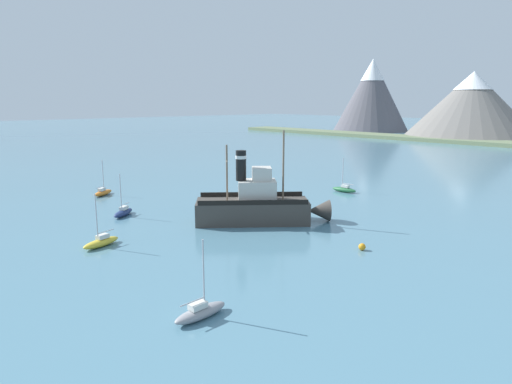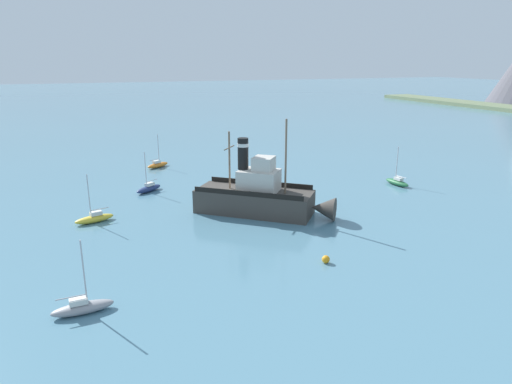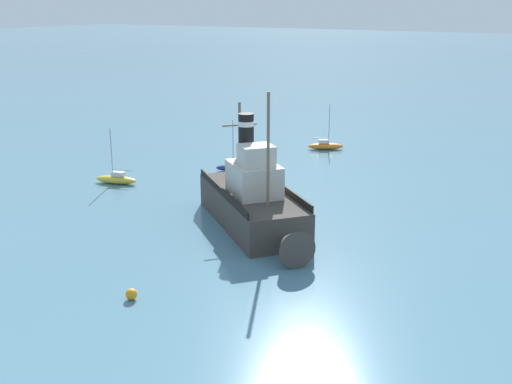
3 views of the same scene
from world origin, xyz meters
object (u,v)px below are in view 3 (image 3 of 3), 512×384
object	(u,v)px
old_tugboat	(255,203)
sailboat_orange	(326,146)
sailboat_navy	(237,167)
sailboat_yellow	(116,179)
mooring_buoy	(131,294)

from	to	relation	value
old_tugboat	sailboat_orange	size ratio (longest dim) A/B	2.70
sailboat_navy	sailboat_yellow	world-z (taller)	same
sailboat_yellow	sailboat_navy	bearing A→B (deg)	143.53
sailboat_navy	sailboat_orange	distance (m)	13.02
sailboat_yellow	mooring_buoy	bearing A→B (deg)	44.72
sailboat_orange	mooring_buoy	distance (m)	38.79
sailboat_navy	mooring_buoy	bearing A→B (deg)	20.84
old_tugboat	sailboat_navy	size ratio (longest dim) A/B	2.70
sailboat_yellow	mooring_buoy	xyz separation A→B (m)	(16.60, 16.44, -0.11)
sailboat_navy	sailboat_orange	world-z (taller)	same
sailboat_orange	sailboat_yellow	world-z (taller)	same
sailboat_navy	mooring_buoy	size ratio (longest dim) A/B	7.80
sailboat_orange	sailboat_yellow	bearing A→B (deg)	-24.69
old_tugboat	sailboat_navy	world-z (taller)	old_tugboat
sailboat_navy	sailboat_orange	bearing A→B (deg)	165.45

